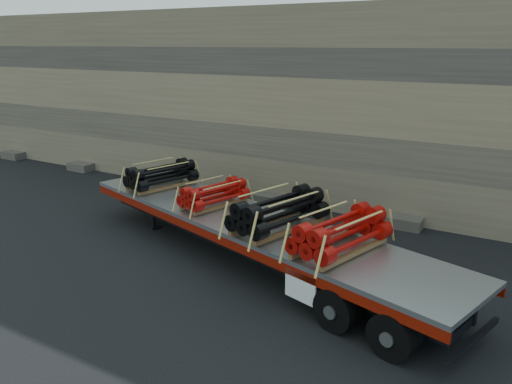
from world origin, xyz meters
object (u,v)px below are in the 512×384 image
at_px(bundle_midrear, 279,212).
at_px(bundle_rear, 341,234).
at_px(trailer, 250,240).
at_px(bundle_front, 161,176).
at_px(bundle_midfront, 214,195).

bearing_deg(bundle_midrear, bundle_rear, -0.00).
distance_m(trailer, bundle_rear, 3.16).
xyz_separation_m(bundle_front, bundle_midfront, (2.58, -0.76, -0.04)).
bearing_deg(bundle_midfront, bundle_midrear, 0.00).
bearing_deg(bundle_front, trailer, 0.00).
relative_size(bundle_front, bundle_rear, 0.91).
bearing_deg(bundle_rear, trailer, 180.00).
height_order(bundle_midfront, bundle_midrear, bundle_midrear).
distance_m(trailer, bundle_front, 4.32).
xyz_separation_m(bundle_midrear, bundle_rear, (1.84, -0.54, -0.02)).
bearing_deg(trailer, bundle_midfront, 180.00).
xyz_separation_m(bundle_front, bundle_midrear, (5.05, -1.48, 0.06)).
relative_size(bundle_midfront, bundle_rear, 0.81).
bearing_deg(bundle_front, bundle_rear, 0.00).
relative_size(bundle_midfront, bundle_midrear, 0.77).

